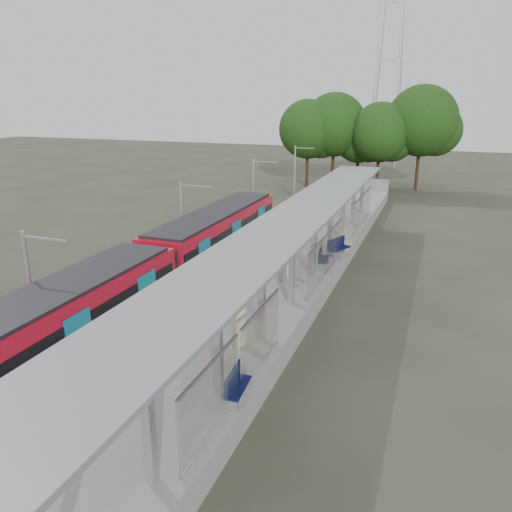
{
  "coord_description": "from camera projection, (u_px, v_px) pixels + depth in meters",
  "views": [
    {
      "loc": [
        7.96,
        -6.59,
        10.09
      ],
      "look_at": [
        -0.58,
        16.28,
        2.3
      ],
      "focal_mm": 35.0,
      "sensor_mm": 36.0,
      "label": 1
    }
  ],
  "objects": [
    {
      "name": "info_pillar_near",
      "position": [
        241.0,
        325.0,
        18.99
      ],
      "size": [
        0.42,
        0.42,
        1.85
      ],
      "rotation": [
        0.0,
        0.0,
        -0.15
      ],
      "color": "beige",
      "rests_on": "platform"
    },
    {
      "name": "end_fence",
      "position": [
        359.0,
        184.0,
        51.23
      ],
      "size": [
        6.0,
        0.1,
        1.2
      ],
      "primitive_type": "cube",
      "color": "#9EA0A5",
      "rests_on": "platform"
    },
    {
      "name": "trackbed",
      "position": [
        218.0,
        266.0,
        30.91
      ],
      "size": [
        3.0,
        70.0,
        0.24
      ],
      "primitive_type": "cube",
      "color": "#59544C",
      "rests_on": "ground"
    },
    {
      "name": "info_pillar_far",
      "position": [
        286.0,
        263.0,
        26.55
      ],
      "size": [
        0.35,
        0.35,
        1.56
      ],
      "rotation": [
        0.0,
        0.0,
        -0.18
      ],
      "color": "beige",
      "rests_on": "platform"
    },
    {
      "name": "litter_bin",
      "position": [
        282.0,
        272.0,
        25.75
      ],
      "size": [
        0.49,
        0.49,
        0.93
      ],
      "primitive_type": "cylinder",
      "rotation": [
        0.0,
        0.0,
        -0.08
      ],
      "color": "#9EA0A5",
      "rests_on": "platform"
    },
    {
      "name": "bench_far",
      "position": [
        338.0,
        247.0,
        29.62
      ],
      "size": [
        1.15,
        1.74,
        1.15
      ],
      "rotation": [
        0.0,
        0.0,
        -0.41
      ],
      "color": "#0E1346",
      "rests_on": "platform"
    },
    {
      "name": "catenary_masts",
      "position": [
        184.0,
        223.0,
        29.74
      ],
      "size": [
        2.08,
        48.16,
        5.4
      ],
      "color": "#9EA0A5",
      "rests_on": "ground"
    },
    {
      "name": "pylon",
      "position": [
        392.0,
        32.0,
        71.3
      ],
      "size": [
        8.0,
        4.0,
        38.0
      ],
      "primitive_type": null,
      "color": "#9EA0A5",
      "rests_on": "ground"
    },
    {
      "name": "tactile_strip",
      "position": [
        247.0,
        255.0,
        29.99
      ],
      "size": [
        0.6,
        50.0,
        0.02
      ],
      "primitive_type": "cube",
      "color": "gold",
      "rests_on": "platform"
    },
    {
      "name": "bench_mid",
      "position": [
        322.0,
        258.0,
        27.75
      ],
      "size": [
        0.68,
        1.62,
        1.07
      ],
      "rotation": [
        0.0,
        0.0,
        0.13
      ],
      "color": "#0E1346",
      "rests_on": "platform"
    },
    {
      "name": "canopy",
      "position": [
        297.0,
        224.0,
        24.23
      ],
      "size": [
        3.27,
        38.0,
        3.66
      ],
      "color": "#9EA0A5",
      "rests_on": "platform"
    },
    {
      "name": "train",
      "position": [
        154.0,
        273.0,
        23.89
      ],
      "size": [
        2.74,
        27.6,
        3.62
      ],
      "color": "black",
      "rests_on": "ground"
    },
    {
      "name": "tree_cluster",
      "position": [
        365.0,
        127.0,
        55.84
      ],
      "size": [
        19.41,
        9.35,
        11.47
      ],
      "color": "#382316",
      "rests_on": "ground"
    },
    {
      "name": "platform",
      "position": [
        287.0,
        268.0,
        29.3
      ],
      "size": [
        6.0,
        50.0,
        1.0
      ],
      "primitive_type": "cube",
      "color": "gray",
      "rests_on": "ground"
    },
    {
      "name": "bench_near",
      "position": [
        236.0,
        384.0,
        15.56
      ],
      "size": [
        0.57,
        1.51,
        1.01
      ],
      "rotation": [
        0.0,
        0.0,
        0.08
      ],
      "color": "#0E1346",
      "rests_on": "platform"
    }
  ]
}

